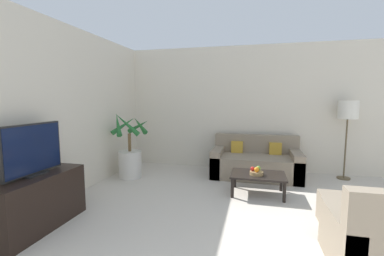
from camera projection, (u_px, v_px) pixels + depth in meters
The scene contains 13 objects.
wall_back at pixel (291, 109), 5.40m from camera, with size 8.68×0.06×2.70m.
wall_left at pixel (40, 114), 3.49m from camera, with size 0.06×7.26×2.70m.
tv_console at pixel (36, 202), 3.09m from camera, with size 0.49×1.16×0.66m.
television at pixel (33, 150), 3.01m from camera, with size 0.18×0.81×0.62m.
potted_palm at pixel (130, 156), 5.09m from camera, with size 0.76×0.75×1.32m.
sofa_loveseat at pixel (255, 163), 5.17m from camera, with size 1.72×0.88×0.81m.
floor_lamp at pixel (348, 113), 4.89m from camera, with size 0.36×0.36×1.53m.
coffee_table at pixel (258, 177), 4.19m from camera, with size 0.87×0.59×0.34m.
fruit_bowl at pixel (257, 173), 4.13m from camera, with size 0.22×0.22×0.06m.
apple_red at pixel (253, 169), 4.16m from camera, with size 0.07×0.07×0.07m.
apple_green at pixel (258, 168), 4.17m from camera, with size 0.08×0.08×0.08m.
orange_fruit at pixel (257, 170), 4.09m from camera, with size 0.08×0.08×0.08m.
ottoman at pixel (351, 213), 3.10m from camera, with size 0.68×0.50×0.38m.
Camera 1 is at (-0.72, -0.07, 1.56)m, focal length 24.00 mm.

